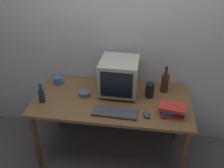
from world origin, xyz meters
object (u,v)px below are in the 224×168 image
object	(u,v)px
keyboard	(115,113)
bottle_short	(42,95)
bottle_tall	(165,82)
computer_mouse	(147,114)
mug	(58,81)
cd_spindle	(84,93)
book_stack	(171,110)
metal_canister	(150,90)
crt_monitor	(119,76)

from	to	relation	value
keyboard	bottle_short	distance (m)	0.75
bottle_tall	bottle_short	size ratio (longest dim) A/B	1.43
computer_mouse	mug	xyz separation A→B (m)	(-0.99, 0.43, 0.03)
mug	cd_spindle	bearing A→B (deg)	-26.70
bottle_tall	book_stack	xyz separation A→B (m)	(0.05, -0.40, -0.06)
bottle_tall	metal_canister	xyz separation A→B (m)	(-0.15, -0.12, -0.04)
computer_mouse	book_stack	xyz separation A→B (m)	(0.22, 0.06, 0.04)
bottle_tall	bottle_short	distance (m)	1.26
computer_mouse	cd_spindle	size ratio (longest dim) A/B	0.83
crt_monitor	bottle_short	world-z (taller)	crt_monitor
keyboard	computer_mouse	world-z (taller)	computer_mouse
book_stack	cd_spindle	distance (m)	0.89
book_stack	cd_spindle	size ratio (longest dim) A/B	2.07
cd_spindle	metal_canister	distance (m)	0.67
mug	cd_spindle	world-z (taller)	mug
computer_mouse	mug	bearing A→B (deg)	138.96
crt_monitor	computer_mouse	bearing A→B (deg)	-50.59
bottle_short	metal_canister	size ratio (longest dim) A/B	1.39
crt_monitor	book_stack	world-z (taller)	crt_monitor
keyboard	bottle_short	world-z (taller)	bottle_short
mug	book_stack	bearing A→B (deg)	-16.81
book_stack	mug	size ratio (longest dim) A/B	2.07
computer_mouse	book_stack	size ratio (longest dim) A/B	0.40
computer_mouse	metal_canister	size ratio (longest dim) A/B	0.67
computer_mouse	mug	size ratio (longest dim) A/B	0.83
crt_monitor	bottle_tall	distance (m)	0.49
keyboard	bottle_short	size ratio (longest dim) A/B	2.02
crt_monitor	keyboard	world-z (taller)	crt_monitor
bottle_tall	mug	xyz separation A→B (m)	(-1.16, -0.03, -0.07)
keyboard	bottle_short	bearing A→B (deg)	175.20
mug	metal_canister	bearing A→B (deg)	-5.20
book_stack	keyboard	bearing A→B (deg)	-172.54
computer_mouse	book_stack	world-z (taller)	book_stack
book_stack	mug	xyz separation A→B (m)	(-1.21, 0.37, -0.01)
bottle_tall	metal_canister	world-z (taller)	bottle_tall
bottle_short	mug	size ratio (longest dim) A/B	1.73
crt_monitor	computer_mouse	world-z (taller)	crt_monitor
keyboard	book_stack	bearing A→B (deg)	9.56
crt_monitor	book_stack	distance (m)	0.62
bottle_short	mug	distance (m)	0.35
cd_spindle	metal_canister	world-z (taller)	metal_canister
bottle_tall	book_stack	size ratio (longest dim) A/B	1.20
book_stack	bottle_tall	bearing A→B (deg)	97.63
book_stack	metal_canister	distance (m)	0.34
computer_mouse	cd_spindle	xyz separation A→B (m)	(-0.65, 0.25, 0.00)
crt_monitor	keyboard	xyz separation A→B (m)	(0.01, -0.38, -0.18)
bottle_tall	crt_monitor	bearing A→B (deg)	-169.31
keyboard	bottle_tall	size ratio (longest dim) A/B	1.41
computer_mouse	keyboard	bearing A→B (deg)	163.89
cd_spindle	keyboard	bearing A→B (deg)	-36.33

